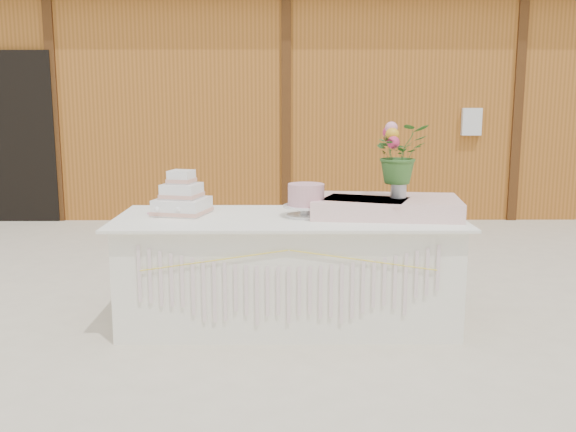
# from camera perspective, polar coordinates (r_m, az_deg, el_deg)

# --- Properties ---
(ground) EXTENTS (80.00, 80.00, 0.00)m
(ground) POSITION_cam_1_polar(r_m,az_deg,el_deg) (4.67, 0.02, -9.39)
(ground) COLOR beige
(ground) RESTS_ON ground
(barn) EXTENTS (12.60, 4.60, 3.30)m
(barn) POSITION_cam_1_polar(r_m,az_deg,el_deg) (10.39, -0.26, 10.81)
(barn) COLOR #A45F22
(barn) RESTS_ON ground
(cake_table) EXTENTS (2.40, 1.00, 0.77)m
(cake_table) POSITION_cam_1_polar(r_m,az_deg,el_deg) (4.55, 0.02, -4.81)
(cake_table) COLOR white
(cake_table) RESTS_ON ground
(wedding_cake) EXTENTS (0.42, 0.42, 0.31)m
(wedding_cake) POSITION_cam_1_polar(r_m,az_deg,el_deg) (4.61, -9.41, 1.46)
(wedding_cake) COLOR white
(wedding_cake) RESTS_ON cake_table
(pink_cake_stand) EXTENTS (0.32, 0.32, 0.23)m
(pink_cake_stand) POSITION_cam_1_polar(r_m,az_deg,el_deg) (4.44, 1.62, 1.57)
(pink_cake_stand) COLOR white
(pink_cake_stand) RESTS_ON cake_table
(satin_runner) EXTENTS (1.08, 0.71, 0.13)m
(satin_runner) POSITION_cam_1_polar(r_m,az_deg,el_deg) (4.55, 8.66, 0.84)
(satin_runner) COLOR #FFD2CD
(satin_runner) RESTS_ON cake_table
(flower_vase) EXTENTS (0.11, 0.11, 0.15)m
(flower_vase) POSITION_cam_1_polar(r_m,az_deg,el_deg) (4.53, 9.80, 2.54)
(flower_vase) COLOR #B8B8BD
(flower_vase) RESTS_ON satin_runner
(bouquet) EXTENTS (0.44, 0.41, 0.41)m
(bouquet) POSITION_cam_1_polar(r_m,az_deg,el_deg) (4.50, 9.91, 6.10)
(bouquet) COLOR #366628
(bouquet) RESTS_ON flower_vase
(loose_flowers) EXTENTS (0.27, 0.39, 0.02)m
(loose_flowers) POSITION_cam_1_polar(r_m,az_deg,el_deg) (4.70, -12.19, 0.35)
(loose_flowers) COLOR pink
(loose_flowers) RESTS_ON cake_table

